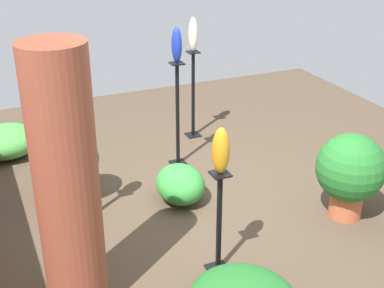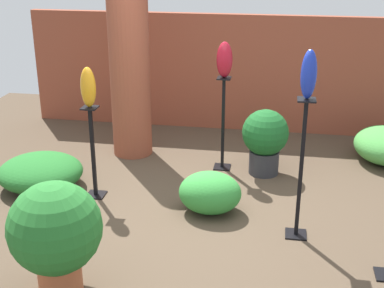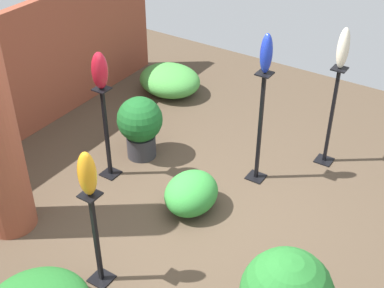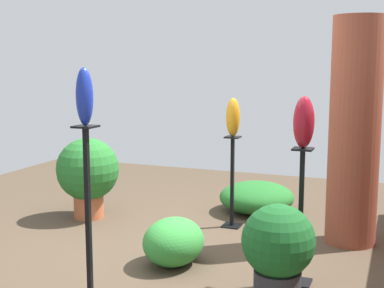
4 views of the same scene
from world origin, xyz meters
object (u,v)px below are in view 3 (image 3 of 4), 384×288
at_px(art_vase_cobalt, 266,54).
at_px(art_vase_amber, 87,174).
at_px(pedestal_amber, 97,243).
at_px(pedestal_ruby, 107,137).
at_px(potted_plant_walkway_edge, 140,124).
at_px(art_vase_ruby, 100,71).
at_px(pedestal_cobalt, 260,133).
at_px(pedestal_ivory, 331,121).
at_px(art_vase_ivory, 343,48).

xyz_separation_m(art_vase_cobalt, art_vase_amber, (-2.16, 0.48, -0.34)).
bearing_deg(pedestal_amber, art_vase_amber, 0.00).
relative_size(pedestal_ruby, potted_plant_walkway_edge, 1.44).
relative_size(art_vase_ruby, art_vase_cobalt, 0.96).
relative_size(pedestal_amber, art_vase_amber, 2.41).
bearing_deg(art_vase_cobalt, art_vase_amber, 167.45).
relative_size(pedestal_cobalt, pedestal_amber, 1.33).
bearing_deg(art_vase_amber, pedestal_ruby, 37.42).
height_order(art_vase_amber, potted_plant_walkway_edge, art_vase_amber).
relative_size(art_vase_cobalt, potted_plant_walkway_edge, 0.55).
bearing_deg(pedestal_ivory, art_vase_amber, 160.65).
distance_m(pedestal_ruby, pedestal_ivory, 2.58).
height_order(art_vase_ivory, art_vase_cobalt, art_vase_cobalt).
bearing_deg(potted_plant_walkway_edge, pedestal_ruby, 171.85).
height_order(pedestal_ruby, potted_plant_walkway_edge, pedestal_ruby).
bearing_deg(pedestal_amber, potted_plant_walkway_edge, 26.92).
height_order(pedestal_ivory, potted_plant_walkway_edge, pedestal_ivory).
bearing_deg(art_vase_amber, pedestal_ivory, -19.35).
bearing_deg(art_vase_amber, art_vase_ivory, -19.35).
distance_m(pedestal_ivory, pedestal_amber, 3.08).
xyz_separation_m(pedestal_amber, art_vase_ivory, (2.91, -1.02, 1.02)).
height_order(pedestal_ruby, art_vase_ivory, art_vase_ivory).
bearing_deg(pedestal_ivory, potted_plant_walkway_edge, 120.10).
bearing_deg(art_vase_cobalt, art_vase_ruby, 120.94).
bearing_deg(art_vase_cobalt, pedestal_cobalt, 0.00).
xyz_separation_m(pedestal_ivory, art_vase_amber, (-2.91, 1.02, 0.66)).
xyz_separation_m(pedestal_cobalt, art_vase_ruby, (-0.88, 1.46, 0.72)).
relative_size(pedestal_ruby, art_vase_ruby, 2.73).
xyz_separation_m(pedestal_cobalt, potted_plant_walkway_edge, (-0.37, 1.39, -0.17)).
height_order(pedestal_amber, art_vase_ruby, art_vase_ruby).
relative_size(art_vase_ruby, art_vase_amber, 0.99).
height_order(pedestal_ivory, art_vase_cobalt, art_vase_cobalt).
bearing_deg(potted_plant_walkway_edge, art_vase_ivory, -59.90).
distance_m(pedestal_ruby, art_vase_amber, 1.76).
height_order(pedestal_cobalt, art_vase_amber, art_vase_amber).
relative_size(pedestal_cobalt, art_vase_ruby, 3.25).
relative_size(art_vase_amber, potted_plant_walkway_edge, 0.53).
distance_m(pedestal_cobalt, art_vase_ruby, 1.85).
relative_size(art_vase_cobalt, art_vase_amber, 1.02).
bearing_deg(art_vase_cobalt, potted_plant_walkway_edge, 104.89).
distance_m(pedestal_cobalt, potted_plant_walkway_edge, 1.45).
height_order(pedestal_cobalt, pedestal_amber, pedestal_cobalt).
relative_size(art_vase_ivory, art_vase_cobalt, 1.08).
bearing_deg(pedestal_ivory, art_vase_ruby, 129.07).
bearing_deg(art_vase_ruby, pedestal_cobalt, -59.06).
bearing_deg(potted_plant_walkway_edge, art_vase_amber, -153.08).
xyz_separation_m(pedestal_cobalt, art_vase_cobalt, (0.00, 0.00, 0.94)).
bearing_deg(art_vase_ivory, pedestal_cobalt, 144.19).
xyz_separation_m(pedestal_ruby, pedestal_cobalt, (0.88, -1.46, 0.10)).
distance_m(pedestal_ruby, art_vase_ruby, 0.82).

